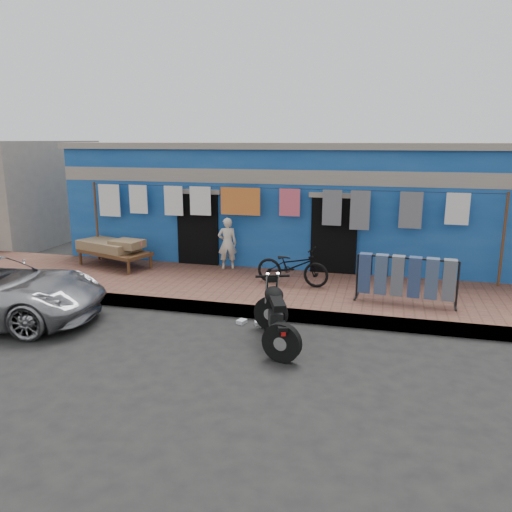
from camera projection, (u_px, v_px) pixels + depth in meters
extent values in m
plane|color=black|center=(226.00, 348.00, 8.40)|extent=(80.00, 80.00, 0.00)
cube|color=brown|center=(267.00, 291.00, 11.20)|extent=(28.00, 3.00, 0.25)
cube|color=gray|center=(250.00, 312.00, 9.84)|extent=(28.00, 0.10, 0.25)
cube|color=#13438E|center=(299.00, 204.00, 14.64)|extent=(12.00, 5.00, 3.20)
cube|color=#9E9384|center=(283.00, 177.00, 12.12)|extent=(12.00, 0.14, 0.35)
cube|color=#9E9384|center=(300.00, 145.00, 14.26)|extent=(12.20, 5.20, 0.16)
cube|color=black|center=(198.00, 234.00, 12.93)|extent=(1.10, 0.10, 2.10)
cube|color=black|center=(334.00, 241.00, 12.07)|extent=(1.10, 0.10, 2.10)
cylinder|color=brown|center=(97.00, 221.00, 13.34)|extent=(0.06, 0.06, 2.10)
cylinder|color=brown|center=(503.00, 240.00, 10.89)|extent=(0.06, 0.06, 2.10)
cylinder|color=black|center=(280.00, 188.00, 11.89)|extent=(10.00, 0.01, 0.01)
cube|color=silver|center=(109.00, 200.00, 13.11)|extent=(0.60, 0.02, 0.84)
cube|color=silver|center=(138.00, 199.00, 12.89)|extent=(0.50, 0.02, 0.74)
cube|color=silver|center=(173.00, 201.00, 12.65)|extent=(0.50, 0.02, 0.75)
cube|color=silver|center=(200.00, 201.00, 12.47)|extent=(0.55, 0.02, 0.72)
cube|color=#CC4C26|center=(240.00, 201.00, 12.21)|extent=(1.00, 0.02, 0.68)
cube|color=#D45265|center=(290.00, 202.00, 11.90)|extent=(0.50, 0.02, 0.66)
cube|color=slate|center=(332.00, 208.00, 11.67)|extent=(0.45, 0.02, 0.84)
cube|color=slate|center=(360.00, 210.00, 11.52)|extent=(0.45, 0.02, 0.92)
cube|color=slate|center=(411.00, 210.00, 11.24)|extent=(0.50, 0.02, 0.83)
cube|color=silver|center=(458.00, 209.00, 10.98)|extent=(0.50, 0.02, 0.71)
imported|color=beige|center=(227.00, 243.00, 12.48)|extent=(0.55, 0.45, 1.30)
imported|color=black|center=(293.00, 262.00, 11.11)|extent=(1.70, 0.77, 1.06)
cube|color=silver|center=(259.00, 323.00, 9.46)|extent=(0.19, 0.18, 0.07)
cube|color=silver|center=(276.00, 330.00, 9.10)|extent=(0.18, 0.18, 0.07)
cube|color=silver|center=(242.00, 322.00, 9.54)|extent=(0.19, 0.22, 0.07)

